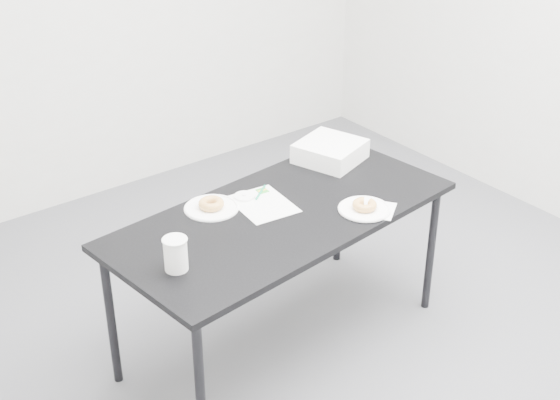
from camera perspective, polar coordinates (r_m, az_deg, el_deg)
floor at (r=3.70m, az=1.64°, el=-10.84°), size 4.00×4.00×0.00m
table at (r=3.38m, az=0.13°, el=-1.66°), size 1.60×0.88×0.70m
scorecard at (r=3.41m, az=-1.27°, el=-0.30°), size 0.26×0.31×0.00m
logo_patch at (r=3.51m, az=-1.30°, el=0.69°), size 0.05×0.05×0.00m
pen at (r=3.49m, az=-1.43°, el=0.57°), size 0.11×0.09×0.01m
napkin at (r=3.39m, az=7.02°, el=-0.68°), size 0.22×0.22×0.00m
plate_near at (r=3.38m, az=6.19°, el=-0.66°), size 0.23×0.23×0.01m
donut_near at (r=3.37m, az=6.20°, el=-0.36°), size 0.14×0.14×0.04m
plate_far at (r=3.38m, az=-5.04°, el=-0.59°), size 0.24×0.24×0.01m
donut_far at (r=3.37m, az=-5.05°, el=-0.27°), size 0.14×0.14×0.04m
coffee_cup at (r=2.96m, az=-7.64°, el=-3.94°), size 0.09×0.09×0.14m
cup_lid at (r=3.46m, az=-2.61°, el=0.25°), size 0.09×0.09×0.01m
bakery_box at (r=3.79m, az=3.69°, el=3.58°), size 0.36×0.36×0.09m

